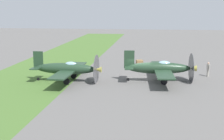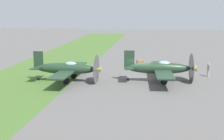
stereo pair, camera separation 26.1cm
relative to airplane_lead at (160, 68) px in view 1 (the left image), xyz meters
The scene contains 6 objects.
ground_plane 2.84m from the airplane_lead, 102.56° to the right, with size 160.00×160.00×0.00m, color #605E5B.
grass_verge 15.11m from the airplane_lead, 91.99° to the right, with size 120.00×11.00×0.01m, color #476B2D.
airplane_lead is the anchor object (origin of this frame).
airplane_wingman 10.30m from the airplane_lead, 81.99° to the right, with size 9.73×7.73×3.48m.
ground_crew_chief 6.68m from the airplane_lead, 119.73° to the left, with size 0.61×0.38×1.73m.
supply_crate 10.69m from the airplane_lead, 165.29° to the right, with size 0.90×0.90×0.64m, color olive.
Camera 1 is at (35.96, 1.62, 8.30)m, focal length 51.62 mm.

